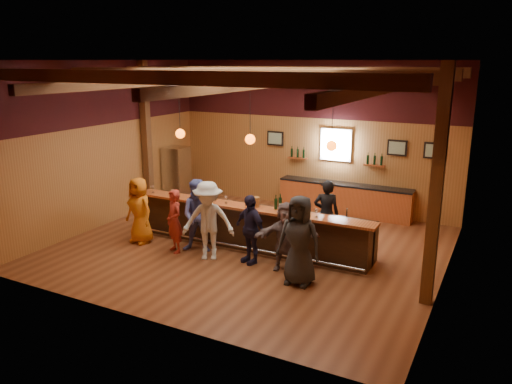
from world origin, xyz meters
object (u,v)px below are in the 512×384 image
(back_bar_cabinet, at_px, (344,199))
(customer_navy, at_px, (250,229))
(customer_brown, at_px, (286,236))
(bar_counter, at_px, (254,226))
(customer_redvest, at_px, (174,221))
(customer_denim, at_px, (199,216))
(bottle_a, at_px, (276,204))
(stainless_fridge, at_px, (177,174))
(customer_white, at_px, (208,221))
(customer_orange, at_px, (140,210))
(customer_dark, at_px, (299,240))
(bartender, at_px, (326,214))
(ice_bucket, at_px, (255,202))

(back_bar_cabinet, bearing_deg, customer_navy, -99.58)
(customer_brown, bearing_deg, bar_counter, 113.48)
(customer_redvest, relative_size, customer_denim, 0.86)
(customer_denim, bearing_deg, bar_counter, 21.58)
(customer_redvest, relative_size, bottle_a, 4.44)
(bar_counter, bearing_deg, stainless_fridge, 149.24)
(customer_denim, distance_m, customer_brown, 2.29)
(customer_denim, bearing_deg, customer_white, -56.11)
(stainless_fridge, height_order, customer_orange, stainless_fridge)
(customer_navy, height_order, customer_dark, customer_dark)
(bar_counter, xyz_separation_m, bottle_a, (0.71, -0.23, 0.72))
(back_bar_cabinet, height_order, bartender, bartender)
(back_bar_cabinet, bearing_deg, customer_dark, -82.73)
(bar_counter, distance_m, ice_bucket, 0.77)
(back_bar_cabinet, bearing_deg, bottle_a, -97.15)
(customer_white, height_order, bartender, customer_white)
(back_bar_cabinet, height_order, customer_orange, customer_orange)
(bar_counter, bearing_deg, customer_navy, -66.96)
(customer_orange, distance_m, bartender, 4.66)
(customer_redvest, distance_m, customer_denim, 0.61)
(customer_denim, bearing_deg, customer_navy, -23.66)
(customer_white, height_order, customer_brown, customer_white)
(bar_counter, height_order, customer_redvest, customer_redvest)
(customer_dark, bearing_deg, customer_denim, 167.50)
(customer_dark, height_order, ice_bucket, customer_dark)
(customer_white, bearing_deg, customer_brown, -14.43)
(customer_white, height_order, bottle_a, customer_white)
(customer_orange, xyz_separation_m, bottle_a, (3.37, 0.87, 0.40))
(customer_denim, bearing_deg, ice_bucket, 8.20)
(customer_orange, height_order, customer_denim, customer_denim)
(customer_white, bearing_deg, bartender, 19.49)
(bar_counter, bearing_deg, customer_dark, -39.26)
(stainless_fridge, bearing_deg, customer_denim, -47.16)
(bar_counter, xyz_separation_m, customer_orange, (-2.67, -1.10, 0.32))
(bar_counter, bearing_deg, customer_redvest, -140.55)
(customer_redvest, xyz_separation_m, customer_navy, (1.91, 0.26, 0.03))
(customer_navy, relative_size, bottle_a, 4.62)
(customer_navy, xyz_separation_m, customer_dark, (1.41, -0.52, 0.14))
(customer_redvest, bearing_deg, back_bar_cabinet, 90.29)
(customer_redvest, distance_m, customer_white, 0.98)
(customer_orange, height_order, customer_navy, customer_orange)
(customer_navy, relative_size, bartender, 0.94)
(customer_brown, xyz_separation_m, customer_dark, (0.53, -0.55, 0.18))
(stainless_fridge, bearing_deg, back_bar_cabinet, 11.93)
(bar_counter, distance_m, bartender, 1.81)
(customer_brown, distance_m, bottle_a, 1.04)
(back_bar_cabinet, xyz_separation_m, customer_brown, (0.11, -4.52, 0.29))
(ice_bucket, bearing_deg, customer_orange, -163.49)
(customer_orange, distance_m, customer_redvest, 1.18)
(customer_orange, xyz_separation_m, customer_denim, (1.68, 0.18, 0.05))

